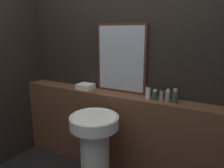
{
  "coord_description": "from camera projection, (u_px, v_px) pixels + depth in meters",
  "views": [
    {
      "loc": [
        1.13,
        -0.88,
        1.62
      ],
      "look_at": [
        0.04,
        1.06,
        1.08
      ],
      "focal_mm": 35.0,
      "sensor_mm": 36.0,
      "label": 1
    }
  ],
  "objects": [
    {
      "name": "wall_back",
      "position": [
        120.0,
        64.0,
        2.5
      ],
      "size": [
        8.0,
        0.06,
        2.5
      ],
      "color": "black",
      "rests_on": "ground_plane"
    },
    {
      "name": "vanity_counter",
      "position": [
        114.0,
        132.0,
        2.56
      ],
      "size": [
        2.49,
        0.24,
        0.94
      ],
      "color": "brown",
      "rests_on": "ground_plane"
    },
    {
      "name": "pedestal_sink",
      "position": [
        95.0,
        148.0,
        2.14
      ],
      "size": [
        0.47,
        0.47,
        0.85
      ],
      "color": "white",
      "rests_on": "ground_plane"
    },
    {
      "name": "mirror",
      "position": [
        121.0,
        59.0,
        2.42
      ],
      "size": [
        0.6,
        0.03,
        0.76
      ],
      "color": "#47281E",
      "rests_on": "vanity_counter"
    },
    {
      "name": "towel_stack",
      "position": [
        86.0,
        86.0,
        2.62
      ],
      "size": [
        0.18,
        0.17,
        0.06
      ],
      "color": "white",
      "rests_on": "vanity_counter"
    },
    {
      "name": "shampoo_bottle",
      "position": [
        148.0,
        92.0,
        2.24
      ],
      "size": [
        0.05,
        0.05,
        0.15
      ],
      "color": "white",
      "rests_on": "vanity_counter"
    },
    {
      "name": "conditioner_bottle",
      "position": [
        155.0,
        95.0,
        2.21
      ],
      "size": [
        0.05,
        0.05,
        0.1
      ],
      "color": "#2D4C3D",
      "rests_on": "vanity_counter"
    },
    {
      "name": "lotion_bottle",
      "position": [
        161.0,
        95.0,
        2.17
      ],
      "size": [
        0.04,
        0.04,
        0.13
      ],
      "color": "gray",
      "rests_on": "vanity_counter"
    },
    {
      "name": "body_wash_bottle",
      "position": [
        168.0,
        96.0,
        2.14
      ],
      "size": [
        0.05,
        0.05,
        0.13
      ],
      "color": "gray",
      "rests_on": "vanity_counter"
    },
    {
      "name": "hand_soap_bottle",
      "position": [
        175.0,
        96.0,
        2.11
      ],
      "size": [
        0.05,
        0.05,
        0.14
      ],
      "color": "#2D4C3D",
      "rests_on": "vanity_counter"
    }
  ]
}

